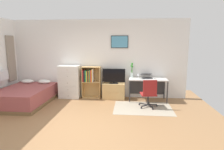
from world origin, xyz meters
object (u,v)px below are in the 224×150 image
object	(u,v)px
desk	(148,82)
computer_mouse	(154,78)
bookshelf	(90,79)
bamboo_vase	(132,70)
bed	(25,96)
tv_stand	(114,91)
television	(114,76)
laptop	(147,76)
dresser	(70,82)
wine_glass	(138,75)
office_chair	(149,93)

from	to	relation	value
desk	computer_mouse	world-z (taller)	computer_mouse
bookshelf	bamboo_vase	xyz separation A→B (m)	(1.45, 0.05, 0.32)
computer_mouse	bed	bearing A→B (deg)	-170.01
bookshelf	tv_stand	distance (m)	0.92
desk	computer_mouse	distance (m)	0.26
television	computer_mouse	bearing A→B (deg)	-2.12
tv_stand	desk	xyz separation A→B (m)	(1.14, -0.01, 0.33)
bamboo_vase	laptop	bearing A→B (deg)	-8.23
dresser	television	bearing A→B (deg)	-0.27
television	laptop	size ratio (longest dim) A/B	1.86
tv_stand	wine_glass	distance (m)	1.03
bookshelf	office_chair	world-z (taller)	bookshelf
television	bed	bearing A→B (deg)	-164.32
television	laptop	distance (m)	1.11
television	tv_stand	bearing A→B (deg)	90.00
dresser	tv_stand	size ratio (longest dim) A/B	1.51
dresser	computer_mouse	bearing A→B (deg)	-1.13
bed	desk	size ratio (longest dim) A/B	1.58
bookshelf	bamboo_vase	distance (m)	1.48
desk	office_chair	distance (m)	0.84
bamboo_vase	wine_glass	bearing A→B (deg)	-45.43
bed	dresser	size ratio (longest dim) A/B	1.75
bookshelf	television	world-z (taller)	bookshelf
office_chair	bamboo_vase	bearing A→B (deg)	110.09
office_chair	laptop	xyz separation A→B (m)	(-0.00, 0.87, 0.34)
desk	television	bearing A→B (deg)	-179.55
dresser	office_chair	size ratio (longest dim) A/B	1.32
bookshelf	desk	world-z (taller)	bookshelf
tv_stand	television	xyz separation A→B (m)	(0.00, -0.02, 0.52)
laptop	tv_stand	bearing A→B (deg)	172.96
bed	desk	distance (m)	3.98
bed	bookshelf	xyz separation A→B (m)	(1.91, 0.84, 0.40)
dresser	wine_glass	bearing A→B (deg)	-2.40
computer_mouse	laptop	bearing A→B (deg)	157.50
television	wine_glass	distance (m)	0.83
computer_mouse	bamboo_vase	bearing A→B (deg)	166.90
dresser	bookshelf	xyz separation A→B (m)	(0.71, 0.06, 0.09)
tv_stand	bamboo_vase	world-z (taller)	bamboo_vase
bookshelf	laptop	bearing A→B (deg)	-0.64
television	desk	size ratio (longest dim) A/B	0.62
television	wine_glass	xyz separation A→B (m)	(0.82, -0.09, 0.08)
office_chair	bamboo_vase	distance (m)	1.19
dresser	computer_mouse	distance (m)	2.90
office_chair	computer_mouse	bearing A→B (deg)	65.31
dresser	bookshelf	size ratio (longest dim) A/B	1.03
computer_mouse	tv_stand	bearing A→B (deg)	176.94
desk	wine_glass	xyz separation A→B (m)	(-0.32, -0.10, 0.27)
bamboo_vase	bed	bearing A→B (deg)	-165.15
desk	computer_mouse	size ratio (longest dim) A/B	12.05
tv_stand	computer_mouse	size ratio (longest dim) A/B	7.26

